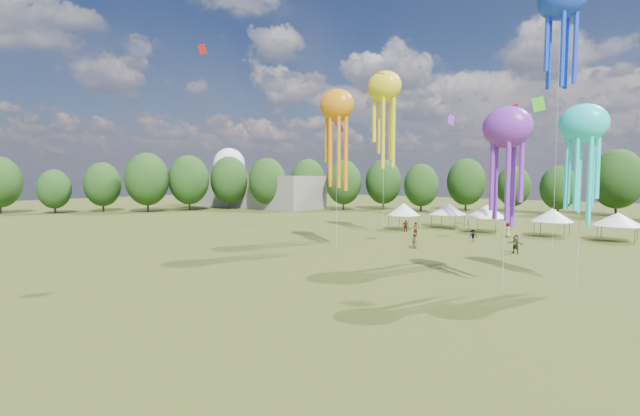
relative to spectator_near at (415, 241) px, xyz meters
The scene contains 8 objects.
ground 38.23m from the spectator_near, 78.00° to the right, with size 300.00×300.00×0.00m, color #384416.
spectator_near is the anchor object (origin of this frame).
spectators_far 12.64m from the spectator_near, 46.87° to the left, with size 36.69×19.12×1.93m.
festival_tents 19.79m from the spectator_near, 81.17° to the left, with size 31.60×11.67×4.02m.
show_kites 17.09m from the spectator_near, 28.61° to the left, with size 29.53×25.28×29.12m.
treeline 26.10m from the spectator_near, 80.77° to the left, with size 201.57×95.24×13.43m.
hangar 72.88m from the spectator_near, 151.62° to the left, with size 40.00×12.00×8.00m, color gray.
radome 90.24m from the spectator_near, 153.10° to the left, with size 9.00×9.00×16.00m.
Camera 1 is at (15.23, -8.46, 8.19)m, focal length 25.42 mm.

